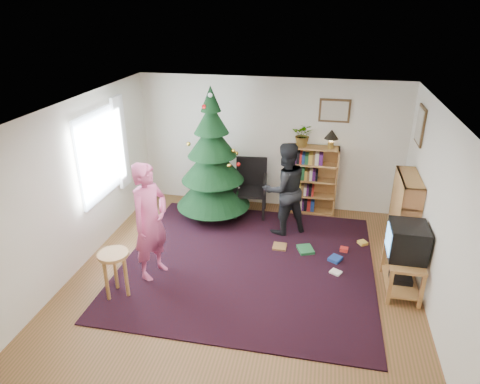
% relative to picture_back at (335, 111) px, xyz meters
% --- Properties ---
extents(floor, '(5.00, 5.00, 0.00)m').
position_rel_picture_back_xyz_m(floor, '(-1.15, -2.48, -1.95)').
color(floor, brown).
rests_on(floor, ground).
extents(ceiling, '(5.00, 5.00, 0.00)m').
position_rel_picture_back_xyz_m(ceiling, '(-1.15, -2.48, 0.55)').
color(ceiling, white).
rests_on(ceiling, wall_back).
extents(wall_back, '(5.00, 0.02, 2.50)m').
position_rel_picture_back_xyz_m(wall_back, '(-1.15, 0.02, -0.70)').
color(wall_back, silver).
rests_on(wall_back, floor).
extents(wall_front, '(5.00, 0.02, 2.50)m').
position_rel_picture_back_xyz_m(wall_front, '(-1.15, -4.97, -0.70)').
color(wall_front, silver).
rests_on(wall_front, floor).
extents(wall_left, '(0.02, 5.00, 2.50)m').
position_rel_picture_back_xyz_m(wall_left, '(-3.65, -2.48, -0.70)').
color(wall_left, silver).
rests_on(wall_left, floor).
extents(wall_right, '(0.02, 5.00, 2.50)m').
position_rel_picture_back_xyz_m(wall_right, '(1.35, -2.48, -0.70)').
color(wall_right, silver).
rests_on(wall_right, floor).
extents(rug, '(3.80, 3.60, 0.02)m').
position_rel_picture_back_xyz_m(rug, '(-1.15, -2.17, -1.94)').
color(rug, black).
rests_on(rug, floor).
extents(window_pane, '(0.04, 1.20, 1.40)m').
position_rel_picture_back_xyz_m(window_pane, '(-3.62, -1.88, -0.45)').
color(window_pane, silver).
rests_on(window_pane, wall_left).
extents(curtain, '(0.06, 0.35, 1.60)m').
position_rel_picture_back_xyz_m(curtain, '(-3.58, -1.18, -0.45)').
color(curtain, white).
rests_on(curtain, wall_left).
extents(picture_back, '(0.55, 0.03, 0.42)m').
position_rel_picture_back_xyz_m(picture_back, '(0.00, 0.00, 0.00)').
color(picture_back, '#4C3319').
rests_on(picture_back, wall_back).
extents(picture_right, '(0.03, 0.50, 0.60)m').
position_rel_picture_back_xyz_m(picture_right, '(1.33, -0.73, 0.00)').
color(picture_right, '#4C3319').
rests_on(picture_right, wall_right).
extents(christmas_tree, '(1.36, 1.36, 2.46)m').
position_rel_picture_back_xyz_m(christmas_tree, '(-2.07, -0.76, -0.93)').
color(christmas_tree, '#3F2816').
rests_on(christmas_tree, rug).
extents(bookshelf_back, '(0.95, 0.30, 1.30)m').
position_rel_picture_back_xyz_m(bookshelf_back, '(-0.32, -0.14, -1.29)').
color(bookshelf_back, '#9D6238').
rests_on(bookshelf_back, floor).
extents(bookshelf_right, '(0.30, 0.95, 1.30)m').
position_rel_picture_back_xyz_m(bookshelf_right, '(1.19, -1.31, -1.29)').
color(bookshelf_right, '#9D6238').
rests_on(bookshelf_right, floor).
extents(tv_stand, '(0.46, 0.83, 0.55)m').
position_rel_picture_back_xyz_m(tv_stand, '(1.07, -2.38, -1.63)').
color(tv_stand, '#9D6238').
rests_on(tv_stand, floor).
extents(crt_tv, '(0.50, 0.53, 0.47)m').
position_rel_picture_back_xyz_m(crt_tv, '(1.07, -2.38, -1.17)').
color(crt_tv, black).
rests_on(crt_tv, tv_stand).
extents(armchair, '(0.63, 0.64, 1.06)m').
position_rel_picture_back_xyz_m(armchair, '(-1.41, -0.39, -1.38)').
color(armchair, black).
rests_on(armchair, rug).
extents(stool, '(0.41, 0.41, 0.69)m').
position_rel_picture_back_xyz_m(stool, '(-2.77, -3.30, -1.42)').
color(stool, '#9D6238').
rests_on(stool, floor).
extents(person_standing, '(0.62, 0.75, 1.76)m').
position_rel_picture_back_xyz_m(person_standing, '(-2.47, -2.72, -1.07)').
color(person_standing, '#D25489').
rests_on(person_standing, rug).
extents(person_by_chair, '(1.00, 0.95, 1.64)m').
position_rel_picture_back_xyz_m(person_by_chair, '(-0.73, -1.06, -1.13)').
color(person_by_chair, black).
rests_on(person_by_chair, rug).
extents(potted_plant, '(0.43, 0.39, 0.43)m').
position_rel_picture_back_xyz_m(potted_plant, '(-0.52, -0.14, -0.44)').
color(potted_plant, gray).
rests_on(potted_plant, bookshelf_back).
extents(table_lamp, '(0.26, 0.26, 0.34)m').
position_rel_picture_back_xyz_m(table_lamp, '(-0.02, -0.14, -0.42)').
color(table_lamp, '#A57F33').
rests_on(table_lamp, bookshelf_back).
extents(floor_clutter, '(1.55, 1.14, 0.08)m').
position_rel_picture_back_xyz_m(floor_clutter, '(0.05, -1.69, -1.91)').
color(floor_clutter, '#A51E19').
rests_on(floor_clutter, rug).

